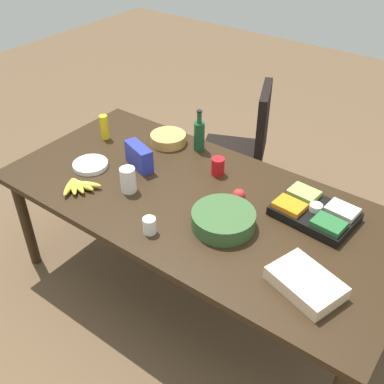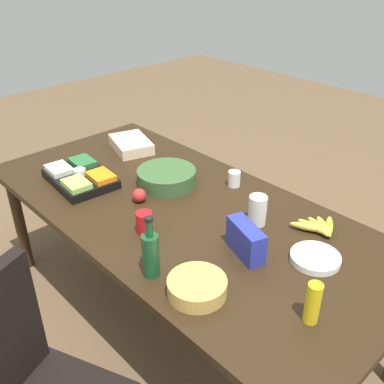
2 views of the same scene
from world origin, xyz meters
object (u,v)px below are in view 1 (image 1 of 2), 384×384
(salad_bowl, at_px, (223,219))
(wine_bottle, at_px, (199,135))
(office_chair, at_px, (239,161))
(paper_plate_stack, at_px, (91,165))
(red_solo_cup, at_px, (218,166))
(chip_bowl, at_px, (168,139))
(chip_bag_blue, at_px, (139,156))
(veggie_tray, at_px, (315,212))
(conference_table, at_px, (198,207))
(mustard_bottle, at_px, (104,127))
(mayo_jar, at_px, (128,180))
(apple_red, at_px, (239,195))
(banana_bunch, at_px, (78,186))
(sheet_cake, at_px, (306,283))
(paper_cup, at_px, (149,226))

(salad_bowl, height_order, wine_bottle, wine_bottle)
(office_chair, xyz_separation_m, paper_plate_stack, (-0.41, -1.15, 0.40))
(red_solo_cup, xyz_separation_m, chip_bowl, (-0.48, 0.11, -0.02))
(paper_plate_stack, bearing_deg, chip_bag_blue, 37.40)
(veggie_tray, relative_size, chip_bowl, 1.85)
(conference_table, distance_m, mustard_bottle, 0.95)
(mayo_jar, relative_size, apple_red, 2.01)
(banana_bunch, distance_m, apple_red, 0.94)
(apple_red, bearing_deg, mayo_jar, -152.34)
(veggie_tray, relative_size, paper_plate_stack, 2.02)
(office_chair, relative_size, veggie_tray, 2.26)
(office_chair, distance_m, mayo_jar, 1.28)
(conference_table, xyz_separation_m, wine_bottle, (-0.31, 0.44, 0.17))
(red_solo_cup, distance_m, chip_bag_blue, 0.49)
(red_solo_cup, distance_m, chip_bowl, 0.49)
(red_solo_cup, bearing_deg, conference_table, -79.76)
(sheet_cake, bearing_deg, chip_bag_blue, 166.34)
(chip_bag_blue, xyz_separation_m, banana_bunch, (-0.13, -0.39, -0.05))
(mustard_bottle, distance_m, sheet_cake, 1.76)
(veggie_tray, relative_size, sheet_cake, 1.39)
(salad_bowl, height_order, mustard_bottle, mustard_bottle)
(paper_plate_stack, bearing_deg, mustard_bottle, 120.26)
(chip_bag_blue, xyz_separation_m, apple_red, (0.69, 0.07, -0.04))
(banana_bunch, relative_size, sheet_cake, 0.68)
(veggie_tray, relative_size, salad_bowl, 1.31)
(veggie_tray, relative_size, chip_bag_blue, 2.02)
(banana_bunch, bearing_deg, paper_plate_stack, 119.96)
(banana_bunch, xyz_separation_m, apple_red, (0.81, 0.46, 0.01))
(paper_plate_stack, xyz_separation_m, wine_bottle, (0.42, 0.58, 0.09))
(paper_plate_stack, height_order, mayo_jar, mayo_jar)
(chip_bag_blue, height_order, mayo_jar, mayo_jar)
(office_chair, relative_size, mustard_bottle, 5.84)
(banana_bunch, relative_size, paper_cup, 2.41)
(mustard_bottle, distance_m, paper_cup, 1.05)
(wine_bottle, relative_size, chip_bag_blue, 1.29)
(paper_plate_stack, relative_size, banana_bunch, 1.01)
(red_solo_cup, relative_size, sheet_cake, 0.34)
(mustard_bottle, xyz_separation_m, chip_bag_blue, (0.43, -0.13, -0.01))
(chip_bag_blue, height_order, sheet_cake, chip_bag_blue)
(mustard_bottle, bearing_deg, apple_red, -3.06)
(chip_bag_blue, distance_m, mayo_jar, 0.26)
(chip_bag_blue, relative_size, chip_bowl, 0.92)
(red_solo_cup, bearing_deg, veggie_tray, -3.31)
(chip_bag_blue, bearing_deg, apple_red, 5.61)
(mayo_jar, height_order, sheet_cake, mayo_jar)
(apple_red, bearing_deg, mustard_bottle, 176.94)
(wine_bottle, height_order, paper_cup, wine_bottle)
(conference_table, relative_size, paper_plate_stack, 10.69)
(banana_bunch, height_order, sheet_cake, sheet_cake)
(office_chair, bearing_deg, chip_bag_blue, -99.68)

